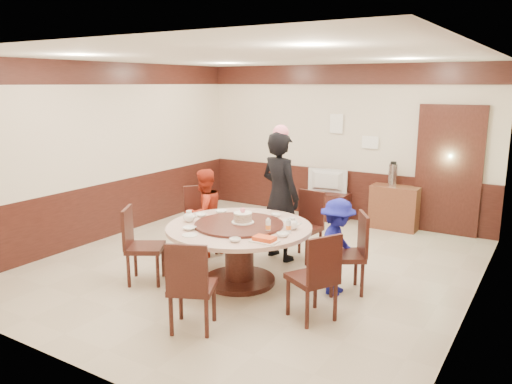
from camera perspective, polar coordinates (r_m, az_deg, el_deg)
The scene contains 31 objects.
room at distance 6.70m, azimuth 0.08°, elevation 0.34°, with size 6.00×6.04×2.84m.
banquet_table at distance 6.25m, azimuth -1.94°, elevation -5.76°, with size 1.80×1.80×0.78m.
chair_0 at distance 6.17m, azimuth 10.27°, elevation -8.44°, with size 0.61×0.61×0.97m.
chair_1 at distance 7.19m, azimuth 5.49°, elevation -5.27°, with size 0.49×0.50×0.97m.
chair_2 at distance 7.52m, azimuth -6.28°, elevation -4.50°, with size 0.62×0.62×0.97m.
chair_3 at distance 6.50m, azimuth -12.67°, elevation -7.45°, with size 0.61×0.61×0.97m.
chair_4 at distance 5.22m, azimuth -7.28°, elevation -12.29°, with size 0.58×0.59×0.97m.
chair_5 at distance 5.43m, azimuth 6.52°, elevation -11.28°, with size 0.60×0.60×0.97m.
person_standing at distance 7.04m, azimuth 2.77°, elevation -0.47°, with size 0.67×0.44×1.83m, color black.
person_red at distance 7.24m, azimuth -5.94°, elevation -2.39°, with size 0.62×0.49×1.28m, color #A32915.
person_blue at distance 5.99m, azimuth 9.25°, elevation -6.22°, with size 0.75×0.43×1.16m, color #171B95.
birthday_cake at distance 6.18m, azimuth -1.52°, elevation -2.92°, with size 0.28×0.28×0.19m.
teapot_left at distance 6.38m, azimuth -7.66°, elevation -2.87°, with size 0.17×0.15×0.13m, color white.
teapot_right at distance 6.02m, azimuth 4.15°, elevation -3.72°, with size 0.17×0.15×0.13m, color white.
bowl_0 at distance 6.78m, azimuth -3.99°, elevation -2.25°, with size 0.15×0.15×0.04m, color white.
bowl_1 at distance 5.56m, azimuth -2.41°, elevation -5.51°, with size 0.13×0.13×0.04m, color white.
bowl_2 at distance 6.04m, azimuth -7.61°, elevation -4.15°, with size 0.15×0.15×0.04m, color white.
bowl_3 at distance 5.74m, azimuth 3.06°, elevation -4.92°, with size 0.14×0.14×0.04m, color white.
bowl_4 at distance 6.63m, azimuth -6.30°, elevation -2.63°, with size 0.15×0.15×0.04m, color white.
bowl_5 at distance 6.59m, azimuth 2.29°, elevation -2.65°, with size 0.13×0.13×0.04m, color white.
saucer_near at distance 5.82m, azimuth -7.57°, elevation -4.92°, with size 0.18×0.18×0.01m, color white.
saucer_far at distance 6.37m, azimuth 3.92°, elevation -3.31°, with size 0.18×0.18×0.01m, color white.
shrimp_platter at distance 5.54m, azimuth 0.98°, elevation -5.46°, with size 0.30×0.20×0.06m.
bottle_0 at distance 5.86m, azimuth 1.40°, elevation -3.93°, with size 0.06×0.06×0.16m, color silver.
bottle_1 at distance 5.86m, azimuth 3.74°, elevation -3.97°, with size 0.06×0.06×0.16m, color silver.
tv_stand at distance 9.34m, azimuth 7.95°, elevation -1.54°, with size 0.85×0.45×0.50m, color #361611.
television at distance 9.24m, azimuth 8.03°, elevation 1.25°, with size 0.74×0.10×0.43m, color gray.
side_cabinet at distance 8.92m, azimuth 15.56°, elevation -1.72°, with size 0.80×0.40×0.75m, color brown.
thermos at distance 8.82m, azimuth 15.37°, elevation 1.90°, with size 0.15×0.15×0.38m, color silver.
notice_left at distance 9.26m, azimuth 9.16°, elevation 7.71°, with size 0.25×0.00×0.35m, color white.
notice_right at distance 9.06m, azimuth 12.90°, elevation 5.55°, with size 0.30×0.00×0.22m, color white.
Camera 1 is at (3.45, -5.57, 2.47)m, focal length 35.00 mm.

